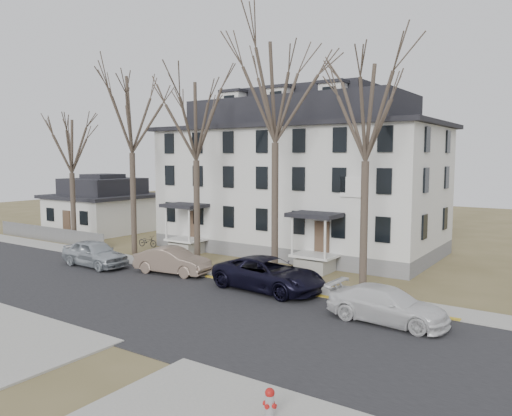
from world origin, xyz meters
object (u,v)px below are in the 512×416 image
Objects in this scene: bicycle_left at (148,242)px; boarding_house at (299,179)px; car_white at (387,306)px; small_house at (104,207)px; car_navy at (269,275)px; tree_center at (275,85)px; car_tan at (173,261)px; bicycle_right at (176,244)px; tree_mid_left at (196,116)px; fire_hydrant at (270,404)px; tree_far_left at (131,109)px; car_silver at (95,254)px; tree_mid_right at (367,105)px; tree_bungalow at (71,143)px.

boarding_house is at bearing -67.74° from bicycle_left.
small_house is at bearing 73.52° from car_white.
bicycle_left is at bearing -21.42° from small_house.
car_white is at bearing -96.73° from car_navy.
tree_center reaches higher than car_tan.
bicycle_right reaches higher than bicycle_left.
tree_mid_left is at bearing -115.96° from bicycle_left.
fire_hydrant is (13.78, -10.78, -0.32)m from car_tan.
tree_mid_left is 10.62m from bicycle_right.
car_white is (6.87, -1.49, -0.11)m from car_navy.
tree_far_left is 2.24× the size of car_navy.
tree_far_left reaches higher than car_silver.
tree_mid_right is at bearing -72.35° from car_silver.
bicycle_right is at bearing 1.16° from car_silver.
small_house is 19.53m from tree_mid_left.
bicycle_right is 1.68× the size of fire_hydrant.
tree_mid_right is 1.18× the size of tree_bungalow.
car_navy is at bearing -20.70° from small_house.
car_tan is at bearing -25.01° from tree_far_left.
car_tan is (-2.21, -11.32, -4.60)m from boarding_house.
fire_hydrant is (7.01, -10.87, -0.40)m from car_navy.
tree_mid_left is 8.45× the size of bicycle_right.
car_silver is at bearing 101.96° from car_navy.
tree_far_left is at bearing -137.82° from boarding_house.
bicycle_right is (-7.57, -5.31, -4.93)m from boarding_house.
small_house is 15.00m from tree_far_left.
car_silver is 7.33m from bicycle_right.
tree_mid_right is at bearing -46.43° from car_navy.
tree_mid_right is (5.50, 0.00, -1.48)m from tree_center.
tree_far_left reaches higher than car_white.
tree_bungalow is (-7.00, 0.00, -2.22)m from tree_far_left.
car_silver is at bearing -168.77° from bicycle_left.
car_silver is at bearing 159.63° from bicycle_right.
car_silver is 19.14m from car_white.
car_navy is (-3.94, -3.08, -8.75)m from tree_mid_right.
bicycle_left is at bearing 75.30° from car_navy.
tree_center reaches higher than fire_hydrant.
bicycle_left is (-2.35, 6.77, -0.40)m from car_silver.
tree_bungalow is 28.78m from car_white.
tree_far_left is (11.00, -6.20, 8.09)m from small_house.
tree_center is 14.11m from car_white.
small_house is 0.63× the size of tree_far_left.
small_house is (-20.00, -1.96, -3.13)m from boarding_house.
small_house is 33.26m from car_white.
tree_mid_left is at bearing 136.24° from fire_hydrant.
bicycle_left is 27.06m from fire_hydrant.
small_house is 1.84× the size of car_tan.
tree_far_left is at bearing 145.85° from fire_hydrant.
boarding_house reaches higher than car_white.
bicycle_right is at bearing 34.06° from car_tan.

